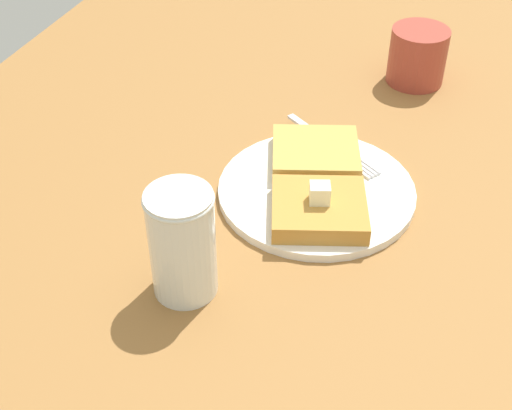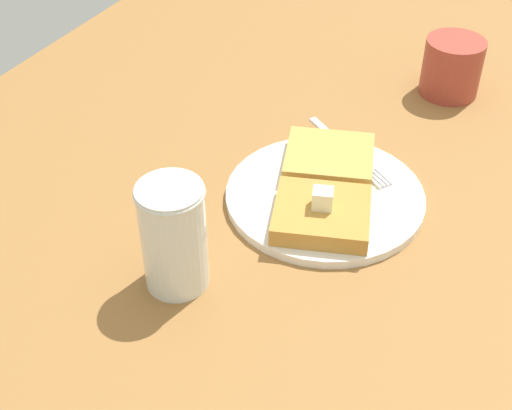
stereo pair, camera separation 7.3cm
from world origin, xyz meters
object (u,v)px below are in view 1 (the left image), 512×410
object	(u,v)px
plate	(316,191)
coffee_mug	(418,55)
syrup_jar	(182,246)
fork	(336,148)

from	to	relation	value
plate	coffee_mug	bearing A→B (deg)	-11.36
syrup_jar	fork	bearing A→B (deg)	-17.33
fork	plate	bearing A→B (deg)	179.11
syrup_jar	coffee_mug	size ratio (longest dim) A/B	1.10
coffee_mug	syrup_jar	bearing A→B (deg)	163.71
syrup_jar	coffee_mug	xyz separation A→B (cm)	(48.40, -14.15, -1.67)
coffee_mug	plate	bearing A→B (deg)	168.64
plate	syrup_jar	xyz separation A→B (cm)	(-18.44, 8.13, 5.03)
syrup_jar	plate	bearing A→B (deg)	-23.79
plate	fork	xyz separation A→B (cm)	(8.01, -0.12, 0.65)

